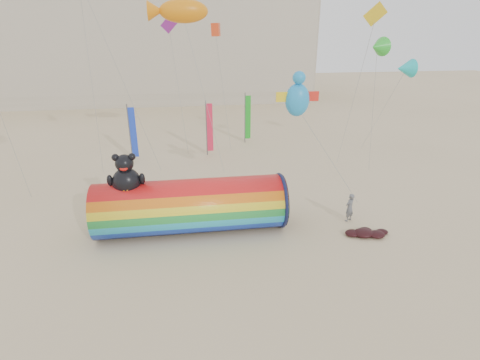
{
  "coord_description": "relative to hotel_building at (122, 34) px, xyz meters",
  "views": [
    {
      "loc": [
        -2.68,
        -20.05,
        11.29
      ],
      "look_at": [
        0.5,
        1.5,
        2.4
      ],
      "focal_mm": 28.0,
      "sensor_mm": 36.0,
      "label": 1
    }
  ],
  "objects": [
    {
      "name": "windsock_assembly",
      "position": [
        9.34,
        -46.08,
        -8.63
      ],
      "size": [
        11.0,
        3.35,
        5.07
      ],
      "color": "red",
      "rests_on": "ground"
    },
    {
      "name": "kite_handler",
      "position": [
        19.12,
        -46.34,
        -9.39
      ],
      "size": [
        0.8,
        0.72,
        1.84
      ],
      "primitive_type": "imported",
      "rotation": [
        0.0,
        0.0,
        3.69
      ],
      "color": "#595B60",
      "rests_on": "ground"
    },
    {
      "name": "fabric_bundle",
      "position": [
        19.42,
        -48.24,
        -10.14
      ],
      "size": [
        2.62,
        1.35,
        0.41
      ],
      "color": "#35090C",
      "rests_on": "ground"
    },
    {
      "name": "flying_kites",
      "position": [
        13.1,
        -38.72,
        0.76
      ],
      "size": [
        29.09,
        12.55,
        7.93
      ],
      "color": "orange",
      "rests_on": "ground"
    },
    {
      "name": "ground",
      "position": [
        12.0,
        -45.95,
        -10.31
      ],
      "size": [
        160.0,
        160.0,
        0.0
      ],
      "primitive_type": "plane",
      "color": "#CCB58C",
      "rests_on": "ground"
    },
    {
      "name": "festival_banners",
      "position": [
        10.56,
        -30.89,
        -7.67
      ],
      "size": [
        11.72,
        4.58,
        5.2
      ],
      "color": "#59595E",
      "rests_on": "ground"
    },
    {
      "name": "hotel_building",
      "position": [
        0.0,
        0.0,
        0.0
      ],
      "size": [
        60.4,
        15.4,
        20.6
      ],
      "color": "#B7AD99",
      "rests_on": "ground"
    }
  ]
}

